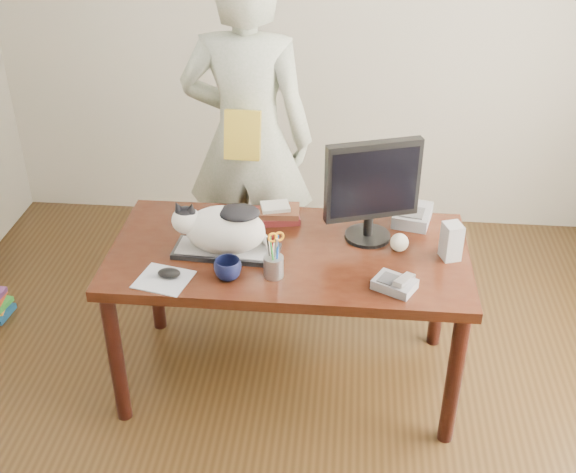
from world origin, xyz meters
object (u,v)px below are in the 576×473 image
at_px(phone, 395,284).
at_px(book_stack, 278,213).
at_px(keyboard, 226,251).
at_px(coffee_mug, 228,269).
at_px(cat, 222,228).
at_px(baseball, 399,242).
at_px(monitor, 372,186).
at_px(person, 248,140).
at_px(calculator, 413,215).
at_px(desk, 291,268).
at_px(speaker, 451,241).
at_px(mouse, 169,273).
at_px(pen_cup, 274,264).

height_order(phone, book_stack, book_stack).
height_order(keyboard, coffee_mug, coffee_mug).
height_order(cat, baseball, cat).
height_order(monitor, person, person).
bearing_deg(calculator, coffee_mug, -132.28).
bearing_deg(baseball, keyboard, -172.76).
bearing_deg(person, monitor, 138.77).
xyz_separation_m(desk, speaker, (0.71, -0.08, 0.23)).
relative_size(cat, speaker, 2.73).
relative_size(coffee_mug, baseball, 1.39).
bearing_deg(mouse, coffee_mug, 17.25).
relative_size(mouse, baseball, 1.32).
xyz_separation_m(monitor, book_stack, (-0.43, 0.14, -0.24)).
bearing_deg(desk, coffee_mug, -125.95).
height_order(mouse, book_stack, book_stack).
xyz_separation_m(phone, person, (-0.75, 0.99, 0.17)).
bearing_deg(cat, coffee_mug, -70.56).
bearing_deg(cat, phone, -11.37).
bearing_deg(book_stack, phone, -51.89).
xyz_separation_m(baseball, calculator, (0.07, 0.27, -0.01)).
relative_size(monitor, person, 0.26).
distance_m(phone, person, 1.25).
bearing_deg(baseball, desk, 175.66).
distance_m(cat, coffee_mug, 0.21).
relative_size(monitor, coffee_mug, 4.22).
bearing_deg(book_stack, desk, -75.26).
bearing_deg(desk, pen_cup, -98.93).
height_order(monitor, mouse, monitor).
bearing_deg(coffee_mug, keyboard, 101.59).
bearing_deg(phone, cat, -166.88).
bearing_deg(speaker, book_stack, 142.47).
height_order(desk, cat, cat).
xyz_separation_m(mouse, phone, (0.94, 0.01, 0.00)).
bearing_deg(coffee_mug, monitor, 31.91).
bearing_deg(keyboard, desk, 29.63).
height_order(desk, mouse, mouse).
bearing_deg(phone, person, 154.99).
distance_m(speaker, person, 1.24).
xyz_separation_m(speaker, calculator, (-0.15, 0.31, -0.05)).
xyz_separation_m(cat, baseball, (0.78, 0.10, -0.09)).
distance_m(pen_cup, book_stack, 0.48).
bearing_deg(keyboard, monitor, 19.33).
bearing_deg(desk, calculator, 22.66).
bearing_deg(book_stack, baseball, -29.50).
height_order(pen_cup, book_stack, pen_cup).
bearing_deg(desk, monitor, 7.02).
height_order(desk, pen_cup, pen_cup).
relative_size(speaker, person, 0.09).
xyz_separation_m(mouse, speaker, (1.19, 0.27, 0.06)).
xyz_separation_m(phone, calculator, (0.10, 0.57, 0.01)).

